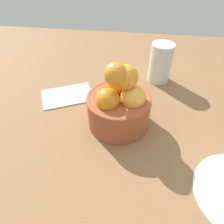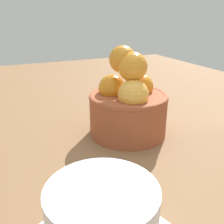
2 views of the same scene
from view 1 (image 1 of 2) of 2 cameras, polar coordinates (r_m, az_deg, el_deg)
ground_plane at (r=46.41cm, az=1.73°, el=-4.32°), size 147.62×108.55×3.05cm
terracotta_bowl at (r=41.59cm, az=2.01°, el=2.27°), size 13.41×13.41×15.21cm
water_glass at (r=57.79cm, az=13.58°, el=13.37°), size 6.02×6.02×10.68cm
folded_napkin at (r=53.77cm, az=-12.55°, el=4.73°), size 15.06×13.02×0.60cm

